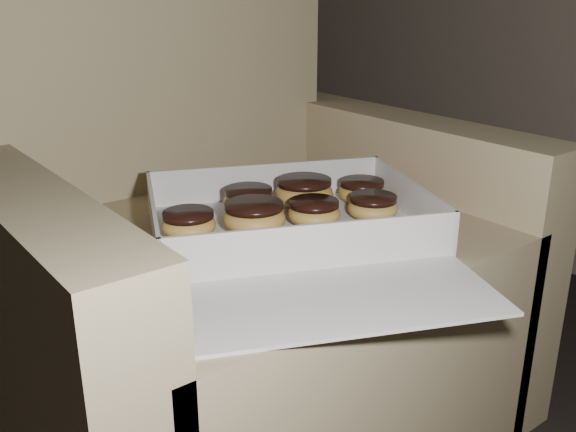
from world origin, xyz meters
The scene contains 13 objects.
armchair centered at (0.92, 0.45, 0.28)m, with size 0.86×0.73×0.90m.
bakery_box centered at (0.91, 0.29, 0.42)m, with size 0.60×0.63×0.07m.
donut_a centered at (1.11, 0.35, 0.43)m, with size 0.09×0.09×0.04m.
donut_b centered at (1.06, 0.27, 0.43)m, with size 0.08×0.08×0.04m.
donut_c centered at (0.87, 0.34, 0.44)m, with size 0.10×0.10×0.05m.
donut_d centered at (0.97, 0.31, 0.43)m, with size 0.09×0.09×0.04m.
donut_e centered at (0.92, 0.43, 0.43)m, with size 0.09×0.09×0.04m.
donut_f centered at (1.02, 0.39, 0.44)m, with size 0.10×0.10×0.05m.
donut_g centered at (0.78, 0.39, 0.43)m, with size 0.08×0.08×0.04m.
crumb_a centered at (0.80, 0.34, 0.41)m, with size 0.01×0.01×0.00m, color black.
crumb_b centered at (0.95, 0.20, 0.41)m, with size 0.01×0.01×0.00m, color black.
crumb_c centered at (0.74, 0.37, 0.41)m, with size 0.01×0.01×0.00m, color black.
crumb_d centered at (0.95, 0.17, 0.41)m, with size 0.01×0.01×0.00m, color black.
Camera 1 is at (0.33, -0.44, 0.79)m, focal length 40.00 mm.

